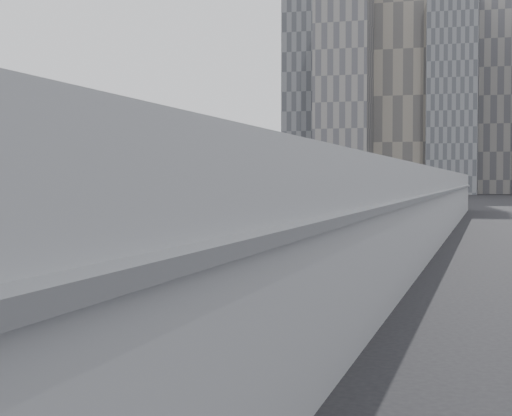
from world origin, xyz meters
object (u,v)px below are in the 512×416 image
at_px(bus_6, 336,209).
at_px(street_lamp_far, 311,183).
at_px(shipping_container, 314,207).
at_px(bus_2, 191,239).
at_px(bus_3, 245,227).
at_px(street_lamp_near, 186,191).
at_px(bus_1, 120,251).
at_px(bus_5, 317,214).
at_px(bus_4, 288,219).
at_px(suv, 338,208).

height_order(bus_6, street_lamp_far, street_lamp_far).
bearing_deg(shipping_container, bus_6, -47.93).
bearing_deg(bus_2, bus_6, 96.00).
distance_m(bus_3, street_lamp_near, 7.23).
relative_size(bus_1, street_lamp_far, 1.49).
relative_size(bus_3, bus_5, 1.03).
bearing_deg(bus_3, street_lamp_far, 94.64).
relative_size(bus_4, bus_5, 1.09).
bearing_deg(bus_3, bus_4, 86.40).
height_order(bus_1, bus_5, bus_1).
bearing_deg(bus_5, street_lamp_near, -103.23).
xyz_separation_m(bus_4, bus_6, (-0.38, 29.56, -0.07)).
xyz_separation_m(bus_3, street_lamp_far, (-5.85, 53.28, 3.79)).
relative_size(bus_3, bus_6, 1.00).
distance_m(bus_3, suv, 76.41).
relative_size(street_lamp_near, suv, 1.65).
bearing_deg(street_lamp_near, bus_2, -67.05).
distance_m(bus_2, shipping_container, 76.35).
xyz_separation_m(bus_4, suv, (-6.33, 62.26, -0.98)).
height_order(bus_4, bus_5, bus_4).
bearing_deg(shipping_container, street_lamp_near, -68.80).
bearing_deg(bus_2, bus_1, -83.46).
height_order(street_lamp_near, street_lamp_far, street_lamp_far).
bearing_deg(bus_4, bus_1, -95.42).
distance_m(bus_1, bus_3, 26.05).
relative_size(bus_3, suv, 2.61).
height_order(bus_3, shipping_container, bus_3).
distance_m(bus_2, bus_5, 42.78).
relative_size(bus_1, suv, 2.81).
bearing_deg(shipping_container, suv, 105.21).
xyz_separation_m(bus_5, bus_6, (-0.39, 14.93, 0.05)).
bearing_deg(bus_2, bus_5, 95.57).
height_order(bus_5, bus_6, bus_6).
relative_size(bus_2, street_lamp_near, 1.54).
bearing_deg(shipping_container, bus_4, -60.54).
height_order(bus_2, bus_3, bus_3).
xyz_separation_m(bus_3, bus_4, (0.48, 13.92, 0.08)).
bearing_deg(bus_2, street_lamp_far, 101.00).
xyz_separation_m(bus_1, suv, (-6.41, 102.22, -1.01)).
bearing_deg(shipping_container, bus_5, -56.63).
distance_m(bus_5, street_lamp_far, 25.82).
bearing_deg(street_lamp_far, bus_4, -80.86).
xyz_separation_m(bus_3, shipping_container, (-7.16, 61.74, -0.30)).
distance_m(bus_2, suv, 90.64).
bearing_deg(bus_3, bus_2, -90.07).
distance_m(bus_2, bus_6, 57.72).
height_order(bus_1, suv, bus_1).
relative_size(bus_1, bus_6, 1.07).
bearing_deg(bus_5, suv, 98.50).
distance_m(bus_4, suv, 62.59).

